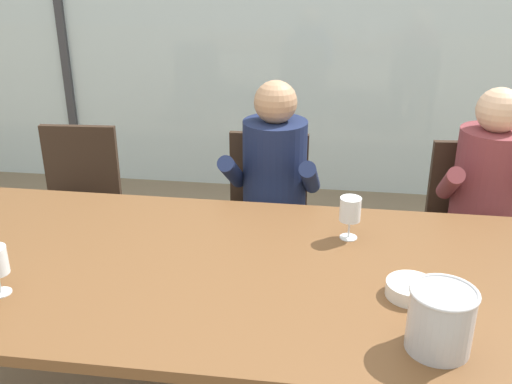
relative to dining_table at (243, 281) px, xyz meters
The scene contains 13 objects.
ground 1.20m from the dining_table, 90.00° to the left, with size 14.00×14.00×0.00m, color #847056.
window_glass_panel 2.56m from the dining_table, 90.00° to the left, with size 7.79×0.03×2.60m, color silver.
window_mullion_left 3.08m from the dining_table, 125.52° to the left, with size 0.06×0.06×2.60m, color #38383D.
hillside_vineyard 6.12m from the dining_table, 90.00° to the left, with size 13.79×2.40×1.88m, color #386633.
dining_table is the anchor object (origin of this frame).
chair_near_curtain 1.47m from the dining_table, 137.62° to the left, with size 0.47×0.47×0.88m.
chair_left_of_center 1.01m from the dining_table, 91.94° to the left, with size 0.45×0.45×0.88m.
chair_center 1.44m from the dining_table, 44.57° to the left, with size 0.48×0.48×0.88m.
person_navy_polo 0.85m from the dining_table, 89.30° to the left, with size 0.48×0.62×1.20m.
person_maroon_top 1.34m from the dining_table, 39.22° to the left, with size 0.47×0.62×1.20m.
ice_bucket_primary 0.75m from the dining_table, 30.10° to the right, with size 0.20×0.20×0.20m.
tasting_bowl 0.60m from the dining_table, ahead, with size 0.17×0.17×0.05m, color silver.
wine_glass_by_left_taster 0.51m from the dining_table, 37.24° to the left, with size 0.08×0.08×0.17m.
Camera 1 is at (0.30, -1.84, 1.84)m, focal length 41.67 mm.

